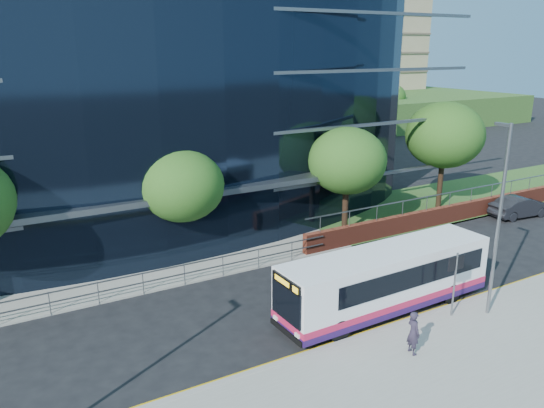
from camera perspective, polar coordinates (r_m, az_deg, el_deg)
ground at (r=22.14m, az=7.46°, el=-13.17°), size 200.00×200.00×0.00m
pavement_near at (r=19.03m, az=17.09°, el=-19.04°), size 80.00×8.00×0.15m
kerb at (r=21.43m, az=9.13°, el=-14.09°), size 80.00×0.25×0.16m
yellow_line_outer at (r=21.60m, az=8.78°, el=-14.03°), size 80.00×0.08×0.01m
yellow_line_inner at (r=21.70m, az=8.52°, el=-13.87°), size 80.00×0.08×0.01m
far_forecourt at (r=28.91m, az=-15.91°, el=-6.21°), size 50.00×8.00×0.10m
grass_verge at (r=45.72m, az=23.38°, el=1.42°), size 36.00×8.00×0.12m
glass_office at (r=36.96m, az=-17.74°, el=11.24°), size 44.00×23.10×16.00m
retaining_wall at (r=40.35m, az=24.16°, el=0.26°), size 34.00×0.40×2.11m
guard_railings at (r=24.64m, az=-18.23°, el=-8.55°), size 24.00×0.05×1.10m
apartment_block at (r=84.63m, az=1.47°, el=16.67°), size 60.00×42.00×30.00m
street_sign at (r=23.02m, az=19.14°, el=-6.83°), size 0.85×0.09×2.80m
tree_far_b at (r=27.04m, az=-9.65°, el=1.93°), size 4.29×4.29×6.05m
tree_far_c at (r=31.32m, az=8.09°, el=4.61°), size 4.62×4.62×6.51m
tree_far_d at (r=37.99m, az=18.08°, el=7.06°), size 5.28×5.28×7.44m
tree_dist_e at (r=66.11m, az=3.27°, el=10.98°), size 4.62×4.62×6.51m
tree_dist_f at (r=77.48m, az=12.61°, el=11.19°), size 4.29×4.29×6.05m
streetlight_east at (r=23.04m, az=23.23°, el=-1.18°), size 0.15×0.77×8.00m
city_bus at (r=23.32m, az=12.36°, el=-7.83°), size 10.18×2.52×2.74m
parked_car at (r=38.97m, az=25.14°, el=-0.26°), size 4.44×1.98×1.42m
pedestrian at (r=20.41m, az=14.96°, el=-13.21°), size 0.48×0.66×1.67m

